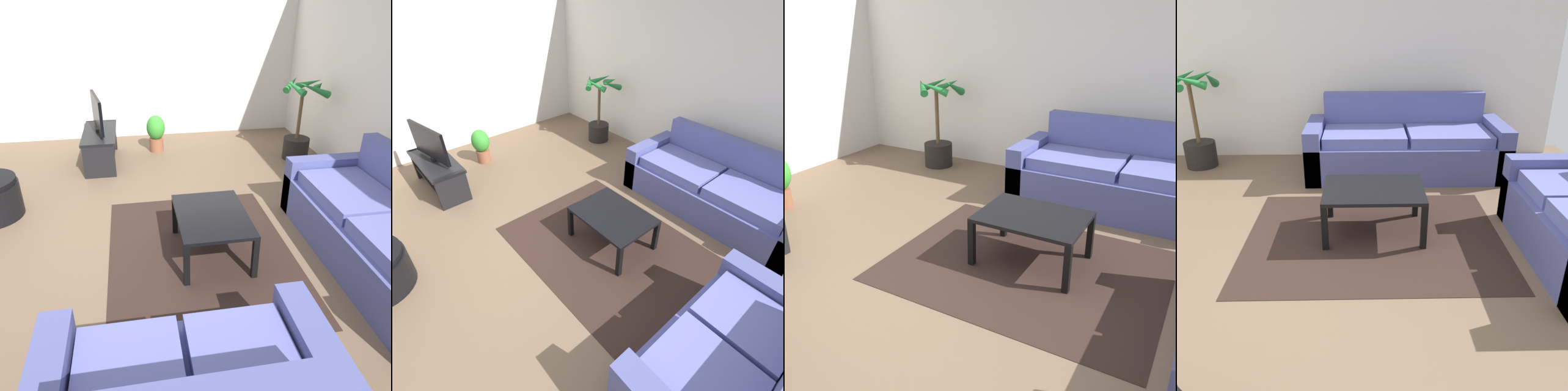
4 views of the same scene
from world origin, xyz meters
The scene contains 11 objects.
ground_plane centered at (0.00, 0.00, 0.00)m, with size 6.60×6.60×0.00m, color brown.
wall_back centered at (0.00, 3.00, 1.35)m, with size 6.00×0.06×2.70m, color silver.
wall_left centered at (-3.00, 0.00, 1.35)m, with size 0.06×6.00×2.70m, color silver.
couch_main centered at (1.01, 2.28, 0.30)m, with size 2.29×0.90×0.90m.
couch_loveseat centered at (2.28, 0.37, 0.30)m, with size 0.90×1.54×0.90m.
tv_stand centered at (-1.83, -0.28, 0.31)m, with size 1.10×0.45×0.47m.
tv centered at (-1.84, -0.27, 0.73)m, with size 0.81×0.20×0.50m.
coffee_table centered at (0.59, 0.83, 0.37)m, with size 0.86×0.63×0.42m.
area_rug centered at (0.59, 0.73, 0.00)m, with size 2.20×1.70×0.01m, color black.
potted_palm centered at (-1.51, 2.56, 0.45)m, with size 0.63×0.60×1.21m.
potted_plant_small centered at (-2.17, 0.54, 0.31)m, with size 0.28×0.28×0.56m.
Camera 2 is at (2.40, -1.10, 2.62)m, focal length 28.19 mm.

